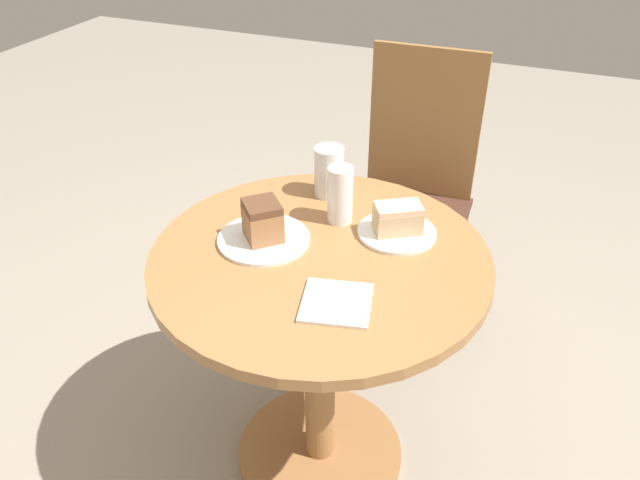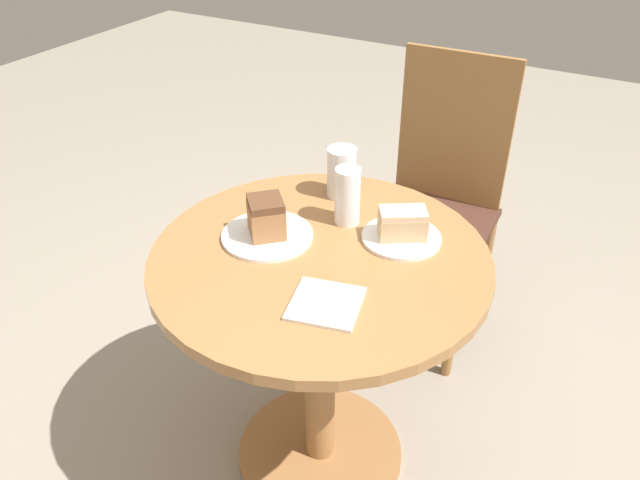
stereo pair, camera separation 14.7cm
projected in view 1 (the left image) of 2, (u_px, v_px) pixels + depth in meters
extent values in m
plane|color=gray|center=(320.00, 453.00, 1.91)|extent=(8.00, 8.00, 0.00)
cylinder|color=#9E6B3D|center=(320.00, 451.00, 1.90)|extent=(0.49, 0.49, 0.03)
cylinder|color=#9E6B3D|center=(320.00, 366.00, 1.70)|extent=(0.09, 0.09, 0.69)
cylinder|color=#9E6B3D|center=(320.00, 259.00, 1.50)|extent=(0.82, 0.82, 0.03)
cylinder|color=olive|center=(334.00, 293.00, 2.22)|extent=(0.04, 0.04, 0.42)
cylinder|color=olive|center=(437.00, 317.00, 2.11)|extent=(0.04, 0.04, 0.42)
cylinder|color=olive|center=(367.00, 235.00, 2.54)|extent=(0.04, 0.04, 0.42)
cylinder|color=olive|center=(459.00, 253.00, 2.43)|extent=(0.04, 0.04, 0.42)
cube|color=#47281E|center=(403.00, 221.00, 2.20)|extent=(0.43, 0.46, 0.03)
cube|color=olive|center=(424.00, 123.00, 2.21)|extent=(0.39, 0.03, 0.54)
cylinder|color=white|center=(397.00, 232.00, 1.56)|extent=(0.20, 0.20, 0.01)
cylinder|color=white|center=(263.00, 240.00, 1.53)|extent=(0.23, 0.23, 0.01)
cube|color=tan|center=(398.00, 221.00, 1.54)|extent=(0.13, 0.12, 0.06)
cube|color=beige|center=(399.00, 208.00, 1.52)|extent=(0.13, 0.12, 0.01)
cube|color=#9E6B42|center=(262.00, 225.00, 1.51)|extent=(0.12, 0.12, 0.08)
cube|color=brown|center=(261.00, 207.00, 1.48)|extent=(0.12, 0.12, 0.02)
cylinder|color=beige|center=(340.00, 205.00, 1.59)|extent=(0.06, 0.06, 0.09)
cylinder|color=white|center=(340.00, 195.00, 1.58)|extent=(0.07, 0.07, 0.15)
cylinder|color=silver|center=(329.00, 181.00, 1.71)|extent=(0.07, 0.07, 0.09)
cylinder|color=white|center=(329.00, 172.00, 1.69)|extent=(0.08, 0.08, 0.14)
cube|color=silver|center=(336.00, 303.00, 1.33)|extent=(0.18, 0.18, 0.01)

